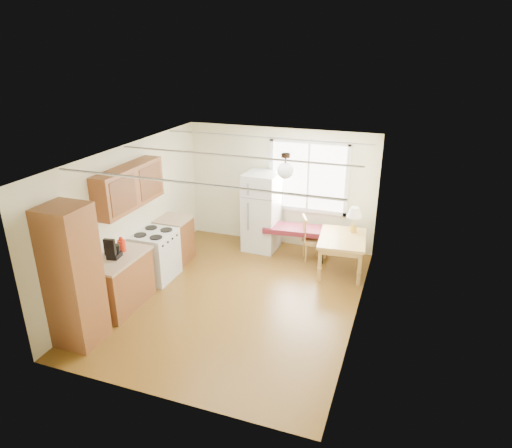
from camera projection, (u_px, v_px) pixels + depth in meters
The scene contains 11 objects.
room_shell at pixel (235, 231), 7.36m from camera, with size 4.60×5.60×2.62m.
kitchen_run at pixel (125, 255), 7.49m from camera, with size 0.65×3.40×2.20m.
window_unit at pixel (308, 177), 9.22m from camera, with size 1.64×0.05×1.51m.
pendant_light at pixel (285, 169), 7.12m from camera, with size 0.26×0.26×0.40m.
refrigerator at pixel (262, 212), 9.43m from camera, with size 0.70×0.72×1.64m.
bench at pixel (298, 230), 9.18m from camera, with size 1.40×0.63×0.62m.
dining_table at pixel (342, 242), 8.53m from camera, with size 0.96×1.21×0.70m.
chair at pixel (308, 236), 9.02m from camera, with size 0.45×0.44×0.91m.
table_lamp at pixel (354, 214), 8.61m from camera, with size 0.29×0.29×0.50m.
coffee_maker at pixel (113, 251), 7.19m from camera, with size 0.21×0.25×0.36m.
kettle at pixel (122, 245), 7.44m from camera, with size 0.13×0.13×0.26m.
Camera 1 is at (2.59, -6.28, 4.10)m, focal length 32.00 mm.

